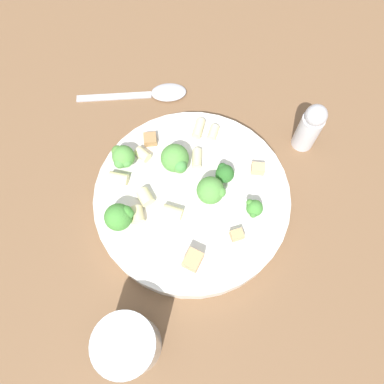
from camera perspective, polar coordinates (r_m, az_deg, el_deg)
name	(u,v)px	position (r m, az deg, el deg)	size (l,w,h in m)	color
ground_plane	(192,203)	(0.55, 0.00, -1.67)	(2.00, 2.00, 0.00)	brown
pasta_bowl	(192,198)	(0.53, 0.00, -0.95)	(0.27, 0.27, 0.03)	silver
broccoli_floret_0	(225,174)	(0.51, 5.01, 2.70)	(0.03, 0.03, 0.03)	#93B766
broccoli_floret_1	(254,208)	(0.50, 9.48, -2.43)	(0.02, 0.02, 0.03)	#93B766
broccoli_floret_2	(123,157)	(0.52, -10.51, 5.27)	(0.03, 0.04, 0.04)	#84AD60
broccoli_floret_3	(176,160)	(0.51, -2.47, 4.87)	(0.04, 0.05, 0.04)	#93B766
broccoli_floret_4	(211,191)	(0.49, 2.98, 0.19)	(0.04, 0.04, 0.05)	#84AD60
broccoli_floret_5	(119,217)	(0.49, -10.99, -3.73)	(0.04, 0.04, 0.04)	#9EC175
rigatoni_0	(137,215)	(0.50, -8.39, -3.46)	(0.02, 0.02, 0.02)	beige
rigatoni_1	(173,212)	(0.50, -2.99, -3.07)	(0.02, 0.02, 0.03)	beige
rigatoni_2	(197,158)	(0.53, 0.76, 5.17)	(0.01, 0.01, 0.03)	beige
rigatoni_3	(119,178)	(0.53, -11.11, 2.09)	(0.02, 0.02, 0.03)	beige
rigatoni_4	(213,133)	(0.55, 3.25, 9.02)	(0.01, 0.01, 0.02)	beige
rigatoni_5	(145,197)	(0.51, -7.12, -0.77)	(0.02, 0.02, 0.02)	beige
rigatoni_6	(199,129)	(0.56, 1.01, 9.64)	(0.01, 0.01, 0.03)	beige
rigatoni_7	(143,154)	(0.54, -7.52, 5.70)	(0.02, 0.02, 0.02)	beige
chicken_chunk_0	(237,235)	(0.49, 6.85, -6.52)	(0.02, 0.01, 0.01)	tan
chicken_chunk_1	(193,260)	(0.48, 0.14, -10.34)	(0.02, 0.02, 0.02)	tan
chicken_chunk_2	(150,139)	(0.55, -6.39, 7.99)	(0.02, 0.02, 0.01)	#A87A4C
chicken_chunk_3	(258,169)	(0.53, 10.02, 3.52)	(0.02, 0.01, 0.01)	tan
drinking_glass	(130,345)	(0.48, -9.50, -21.99)	(0.07, 0.07, 0.09)	silver
pepper_shaker	(310,127)	(0.58, 17.54, 9.44)	(0.03, 0.03, 0.09)	silver
spoon	(154,93)	(0.64, -5.75, 14.73)	(0.17, 0.09, 0.01)	#B2B2B7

